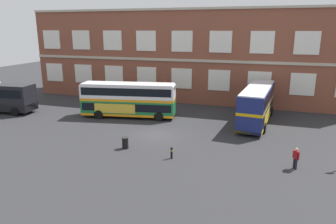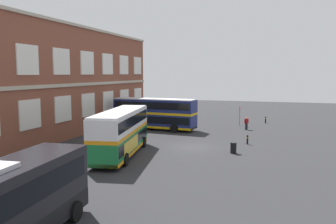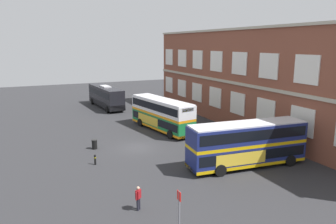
{
  "view_description": "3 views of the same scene",
  "coord_description": "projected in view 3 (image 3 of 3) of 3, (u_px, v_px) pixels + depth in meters",
  "views": [
    {
      "loc": [
        10.06,
        -28.09,
        10.33
      ],
      "look_at": [
        0.55,
        1.79,
        1.95
      ],
      "focal_mm": 33.72,
      "sensor_mm": 36.0,
      "label": 1
    },
    {
      "loc": [
        -33.03,
        -8.0,
        7.34
      ],
      "look_at": [
        2.5,
        3.3,
        3.15
      ],
      "focal_mm": 36.85,
      "sensor_mm": 36.0,
      "label": 2
    },
    {
      "loc": [
        31.27,
        -10.61,
        11.01
      ],
      "look_at": [
        -0.5,
        3.85,
        3.49
      ],
      "focal_mm": 34.13,
      "sensor_mm": 36.0,
      "label": 3
    }
  ],
  "objects": [
    {
      "name": "waiting_passenger",
      "position": [
        138.0,
        197.0,
        21.35
      ],
      "size": [
        0.49,
        0.55,
        1.7
      ],
      "color": "black",
      "rests_on": "ground"
    },
    {
      "name": "double_decker_near",
      "position": [
        161.0,
        114.0,
        40.94
      ],
      "size": [
        11.28,
        4.43,
        4.07
      ],
      "color": "#197038",
      "rests_on": "ground"
    },
    {
      "name": "double_decker_middle",
      "position": [
        247.0,
        144.0,
        28.77
      ],
      "size": [
        3.64,
        11.19,
        4.07
      ],
      "color": "navy",
      "rests_on": "ground"
    },
    {
      "name": "ground_plane",
      "position": [
        155.0,
        145.0,
        35.25
      ],
      "size": [
        120.0,
        120.0,
        0.0
      ],
      "primitive_type": "plane",
      "color": "#2B2B2D"
    },
    {
      "name": "brick_terminal_building",
      "position": [
        264.0,
        80.0,
        41.58
      ],
      "size": [
        46.81,
        8.19,
        12.92
      ],
      "color": "brown",
      "rests_on": "ground"
    },
    {
      "name": "touring_coach",
      "position": [
        106.0,
        97.0,
        55.78
      ],
      "size": [
        12.17,
        3.65,
        3.8
      ],
      "color": "black",
      "rests_on": "ground"
    },
    {
      "name": "station_litter_bin",
      "position": [
        94.0,
        144.0,
        33.9
      ],
      "size": [
        0.6,
        0.6,
        1.03
      ],
      "color": "black",
      "rests_on": "ground"
    },
    {
      "name": "safety_bollard_east",
      "position": [
        95.0,
        160.0,
        29.49
      ],
      "size": [
        0.19,
        0.19,
        0.95
      ],
      "color": "black",
      "rests_on": "ground"
    },
    {
      "name": "bus_stand_flag",
      "position": [
        179.0,
        208.0,
        18.51
      ],
      "size": [
        0.44,
        0.1,
        2.7
      ],
      "color": "slate",
      "rests_on": "ground"
    }
  ]
}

